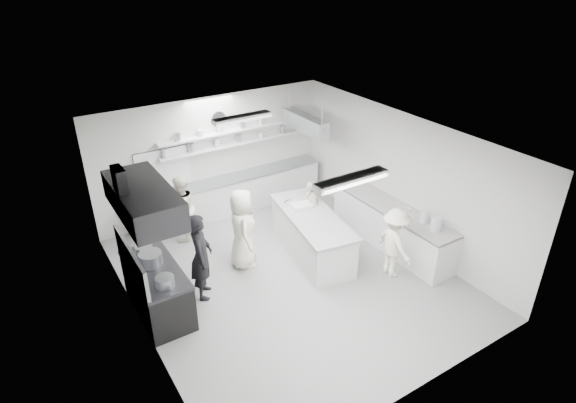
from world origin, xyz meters
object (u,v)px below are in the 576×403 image
prep_island (312,235)px  cook_stove (201,256)px  stove (158,291)px  back_counter (232,195)px  right_counter (391,226)px  cook_back (181,209)px

prep_island → cook_stove: bearing=-168.4°
stove → cook_stove: cook_stove is taller
back_counter → cook_stove: (-2.00, -2.81, 0.44)m
right_counter → cook_stove: cook_stove is taller
stove → right_counter: 5.28m
cook_stove → stove: bearing=114.1°
back_counter → prep_island: (0.61, -2.73, -0.00)m
stove → right_counter: size_ratio=0.55×
prep_island → cook_back: size_ratio=1.56×
back_counter → right_counter: right_counter is taller
stove → prep_island: bearing=1.1°
stove → cook_stove: (0.90, -0.01, 0.45)m
stove → cook_stove: size_ratio=1.00×
stove → cook_back: bearing=58.4°
right_counter → prep_island: bearing=159.0°
stove → back_counter: back_counter is taller
right_counter → prep_island: right_counter is taller
cook_stove → back_counter: bearing=-10.9°
stove → prep_island: (3.51, 0.07, 0.01)m
right_counter → cook_stove: size_ratio=1.84×
right_counter → cook_stove: bearing=172.2°
back_counter → prep_island: back_counter is taller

